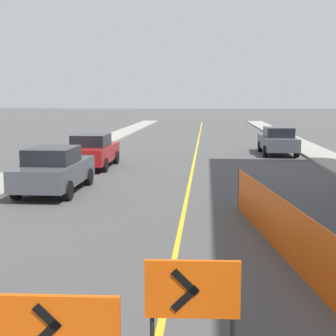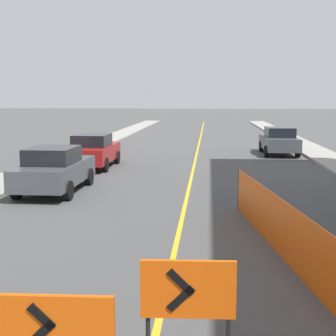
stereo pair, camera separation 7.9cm
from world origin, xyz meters
name	(u,v)px [view 1 (the left image)]	position (x,y,z in m)	size (l,w,h in m)	color
lane_stripe	(196,153)	(0.00, 36.68, 0.00)	(0.12, 73.36, 0.01)	gold
sidewalk_left	(80,151)	(-7.08, 36.68, 0.06)	(1.97, 73.36, 0.13)	#9E998E
sidewalk_right	(317,153)	(7.08, 36.68, 0.06)	(1.97, 73.36, 0.13)	#9E998E
arrow_barricade_primary	(58,329)	(-0.83, 13.12, 0.99)	(1.26, 0.11, 1.35)	#EF560C
arrow_barricade_secondary	(192,294)	(0.48, 14.13, 0.97)	(1.14, 0.12, 1.38)	#EF560C
safety_mesh_fence	(279,224)	(2.20, 18.72, 0.60)	(1.23, 7.77, 1.20)	#EF560C
parked_car_curb_near	(54,169)	(-4.65, 24.57, 0.80)	(1.93, 4.31, 1.59)	#474C51
parked_car_curb_mid	(92,151)	(-4.73, 30.36, 0.80)	(1.93, 4.31, 1.59)	maroon
parked_car_curb_far	(278,141)	(4.77, 36.36, 0.80)	(1.94, 4.32, 1.59)	#474C51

